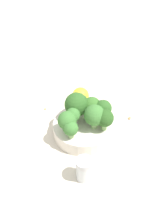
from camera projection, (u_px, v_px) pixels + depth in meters
name	position (u px, v px, depth m)	size (l,w,h in m)	color
ground_plane	(84.00, 133.00, 0.56)	(3.00, 3.00, 0.00)	beige
bowl	(84.00, 128.00, 0.55)	(0.15, 0.15, 0.03)	silver
broccoli_floret_0	(73.00, 116.00, 0.50)	(0.03, 0.03, 0.05)	#8EB770
broccoli_floret_1	(92.00, 107.00, 0.53)	(0.05, 0.05, 0.06)	#7A9E5B
broccoli_floret_2	(77.00, 105.00, 0.52)	(0.06, 0.06, 0.07)	#84AD66
broccoli_floret_3	(94.00, 116.00, 0.50)	(0.05, 0.05, 0.06)	#8EB770
broccoli_floret_4	(67.00, 121.00, 0.49)	(0.04, 0.04, 0.06)	#8EB770
broccoli_floret_5	(105.00, 118.00, 0.50)	(0.04, 0.04, 0.06)	#84AD66
broccoli_floret_6	(103.00, 109.00, 0.52)	(0.04, 0.04, 0.06)	#84AD66
broccoli_floret_7	(72.00, 129.00, 0.48)	(0.03, 0.03, 0.04)	#8EB770
pepper_shaker	(84.00, 169.00, 0.44)	(0.03, 0.03, 0.06)	silver
lemon_wedge	(80.00, 96.00, 0.64)	(0.05, 0.05, 0.05)	yellow
almond_crumb_0	(129.00, 118.00, 0.60)	(0.01, 0.01, 0.01)	#AD7F4C
almond_crumb_1	(45.00, 109.00, 0.63)	(0.01, 0.00, 0.01)	tan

